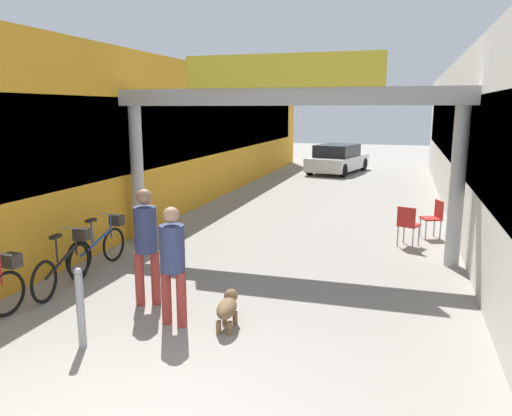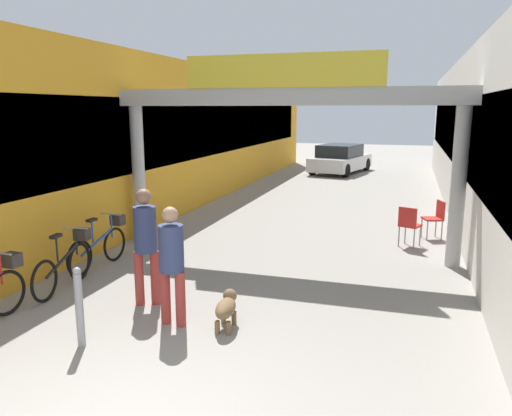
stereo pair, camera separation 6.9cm
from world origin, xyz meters
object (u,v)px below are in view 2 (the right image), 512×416
(parked_car_white, at_px, (340,159))
(bicycle_black_second, at_px, (66,263))
(pedestrian_with_dog, at_px, (172,258))
(cafe_chair_red_farther, at_px, (436,216))
(bollard_post_metal, at_px, (79,307))
(dog_on_leash, at_px, (227,307))
(pedestrian_companion, at_px, (145,239))
(cafe_chair_red_nearer, at_px, (409,223))
(bicycle_blue_third, at_px, (101,244))

(parked_car_white, bearing_deg, bicycle_black_second, -97.77)
(pedestrian_with_dog, distance_m, parked_car_white, 17.60)
(cafe_chair_red_farther, bearing_deg, bollard_post_metal, -122.92)
(dog_on_leash, distance_m, parked_car_white, 17.49)
(cafe_chair_red_farther, bearing_deg, bicycle_black_second, -139.00)
(dog_on_leash, bearing_deg, bicycle_black_second, 167.84)
(pedestrian_companion, distance_m, cafe_chair_red_nearer, 5.95)
(bollard_post_metal, relative_size, cafe_chair_red_nearer, 1.17)
(bollard_post_metal, bearing_deg, bicycle_blue_third, 119.55)
(bollard_post_metal, distance_m, cafe_chair_red_farther, 8.30)
(bicycle_blue_third, xyz_separation_m, parked_car_white, (2.42, 15.62, 0.21))
(bollard_post_metal, bearing_deg, cafe_chair_red_farther, 57.08)
(dog_on_leash, distance_m, cafe_chair_red_nearer, 5.51)
(pedestrian_with_dog, distance_m, cafe_chair_red_nearer, 5.99)
(bicycle_blue_third, bearing_deg, parked_car_white, 81.20)
(cafe_chair_red_farther, bearing_deg, bicycle_blue_third, -146.60)
(bicycle_blue_third, xyz_separation_m, bollard_post_metal, (1.65, -2.91, 0.09))
(bicycle_blue_third, height_order, parked_car_white, parked_car_white)
(bicycle_blue_third, bearing_deg, pedestrian_with_dog, -38.60)
(bicycle_black_second, relative_size, bicycle_blue_third, 1.00)
(cafe_chair_red_nearer, xyz_separation_m, parked_car_white, (-3.15, 12.49, 0.10))
(pedestrian_companion, bearing_deg, dog_on_leash, -16.51)
(dog_on_leash, bearing_deg, pedestrian_with_dog, -170.50)
(pedestrian_with_dog, xyz_separation_m, bicycle_blue_third, (-2.47, 1.97, -0.52))
(pedestrian_with_dog, height_order, cafe_chair_red_nearer, pedestrian_with_dog)
(bicycle_blue_third, height_order, cafe_chair_red_nearer, bicycle_blue_third)
(pedestrian_with_dog, xyz_separation_m, parked_car_white, (-0.06, 17.60, -0.31))
(pedestrian_with_dog, distance_m, dog_on_leash, 1.00)
(parked_car_white, bearing_deg, pedestrian_companion, -92.19)
(cafe_chair_red_nearer, bearing_deg, bollard_post_metal, -122.99)
(bicycle_black_second, bearing_deg, bollard_post_metal, -48.51)
(pedestrian_companion, bearing_deg, cafe_chair_red_farther, 51.29)
(bicycle_black_second, height_order, parked_car_white, parked_car_white)
(cafe_chair_red_nearer, height_order, cafe_chair_red_farther, same)
(cafe_chair_red_nearer, bearing_deg, parked_car_white, 104.16)
(bicycle_black_second, bearing_deg, bicycle_blue_third, 95.97)
(pedestrian_companion, relative_size, bollard_post_metal, 1.73)
(pedestrian_companion, bearing_deg, bicycle_black_second, 171.81)
(dog_on_leash, height_order, bollard_post_metal, bollard_post_metal)
(dog_on_leash, relative_size, parked_car_white, 0.16)
(pedestrian_with_dog, xyz_separation_m, cafe_chair_red_nearer, (3.10, 5.11, -0.42))
(dog_on_leash, distance_m, bollard_post_metal, 1.91)
(dog_on_leash, height_order, parked_car_white, parked_car_white)
(bicycle_black_second, xyz_separation_m, cafe_chair_red_nearer, (5.44, 4.32, 0.10))
(pedestrian_companion, height_order, cafe_chair_red_farther, pedestrian_companion)
(parked_car_white, bearing_deg, pedestrian_with_dog, -89.82)
(dog_on_leash, xyz_separation_m, bicycle_black_second, (-3.09, 0.67, 0.14))
(pedestrian_with_dog, xyz_separation_m, bollard_post_metal, (-0.82, -0.93, -0.43))
(pedestrian_with_dog, distance_m, bollard_post_metal, 1.32)
(cafe_chair_red_nearer, distance_m, cafe_chair_red_farther, 1.10)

